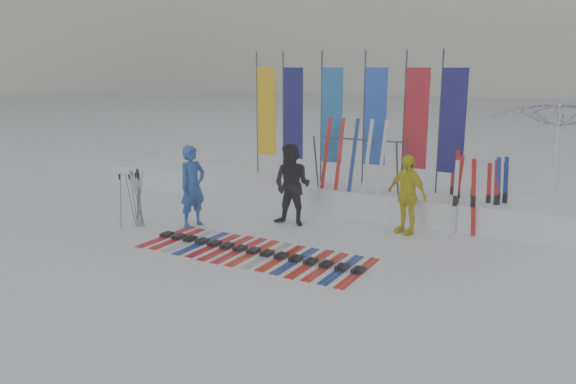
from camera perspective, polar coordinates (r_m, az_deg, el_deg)
The scene contains 11 objects.
ground at distance 10.15m, azimuth -5.47°, elevation -7.12°, with size 120.00×120.00×0.00m, color white.
snow_bank at distance 13.93m, azimuth 5.35°, elevation -0.38°, with size 14.00×1.60×0.60m, color white.
person_blue at distance 12.31m, azimuth -9.67°, elevation 0.57°, with size 0.65×0.43×1.78m, color #1C4BA8.
person_black at distance 12.20m, azimuth 0.42°, elevation 0.69°, with size 0.87×0.68×1.79m, color black.
person_yellow at distance 11.88m, azimuth 11.96°, elevation -0.23°, with size 0.98×0.41×1.67m, color yellow.
tent_canopy at distance 14.00m, azimuth 25.36°, elevation 3.00°, with size 3.00×3.06×2.75m, color white.
ski_row at distance 10.59m, azimuth -3.56°, elevation -6.03°, with size 4.40×1.69×0.07m.
pole_cluster at distance 12.64m, azimuth -15.22°, elevation -0.66°, with size 0.45×0.58×1.26m.
feather_flags at distance 13.77m, azimuth 6.38°, elevation 7.65°, with size 5.51×0.25×3.20m.
ski_rack at distance 13.12m, azimuth 7.27°, elevation 3.59°, with size 2.04×0.80×1.23m.
upright_skis at distance 12.60m, azimuth 18.56°, elevation -0.12°, with size 1.27×1.11×1.66m.
Camera 1 is at (5.50, -7.81, 3.42)m, focal length 35.00 mm.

